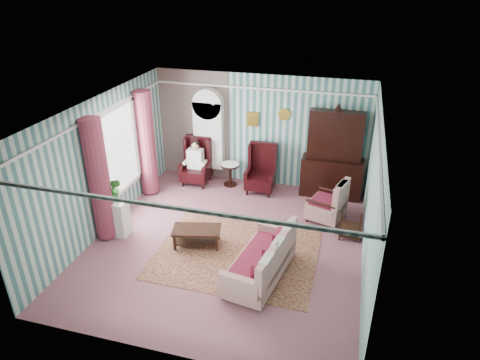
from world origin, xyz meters
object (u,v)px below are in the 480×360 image
(nest_table, at_px, (350,226))
(floral_armchair, at_px, (327,203))
(round_side_table, at_px, (230,175))
(sofa, at_px, (260,254))
(coffee_table, at_px, (197,237))
(seated_woman, at_px, (196,163))
(bookcase, at_px, (209,140))
(wingback_right, at_px, (261,169))
(dresser_hutch, at_px, (334,152))
(plant_stand, at_px, (115,218))
(wingback_left, at_px, (196,162))

(nest_table, xyz_separation_m, floral_armchair, (-0.57, 0.60, 0.16))
(round_side_table, height_order, sofa, sofa)
(nest_table, height_order, floral_armchair, floral_armchair)
(nest_table, height_order, coffee_table, nest_table)
(seated_woman, relative_size, coffee_table, 1.20)
(bookcase, xyz_separation_m, sofa, (2.25, -3.74, -0.60))
(wingback_right, relative_size, round_side_table, 2.08)
(dresser_hutch, relative_size, wingback_right, 1.89)
(wingback_right, relative_size, plant_stand, 1.56)
(wingback_left, relative_size, coffee_table, 1.27)
(bookcase, distance_m, wingback_right, 1.63)
(wingback_right, height_order, coffee_table, wingback_right)
(seated_woman, height_order, plant_stand, seated_woman)
(wingback_right, height_order, round_side_table, wingback_right)
(bookcase, xyz_separation_m, floral_armchair, (3.25, -1.34, -0.69))
(wingback_right, xyz_separation_m, floral_armchair, (1.75, -0.95, -0.19))
(wingback_right, distance_m, seated_woman, 1.75)
(wingback_right, xyz_separation_m, sofa, (0.75, -3.35, -0.11))
(seated_woman, xyz_separation_m, floral_armchair, (3.50, -0.95, -0.16))
(seated_woman, xyz_separation_m, sofa, (2.50, -3.35, -0.07))
(seated_woman, xyz_separation_m, nest_table, (4.07, -1.55, -0.32))
(sofa, bearing_deg, floral_armchair, -13.06)
(nest_table, height_order, plant_stand, plant_stand)
(round_side_table, bearing_deg, sofa, -65.45)
(bookcase, bearing_deg, sofa, -58.98)
(dresser_hutch, height_order, seated_woman, dresser_hutch)
(seated_woman, distance_m, floral_armchair, 3.63)
(dresser_hutch, xyz_separation_m, nest_table, (0.57, -1.82, -0.91))
(dresser_hutch, bearing_deg, round_side_table, -177.36)
(bookcase, bearing_deg, coffee_table, -75.91)
(seated_woman, height_order, coffee_table, seated_woman)
(dresser_hutch, xyz_separation_m, wingback_left, (-3.50, -0.27, -0.55))
(round_side_table, bearing_deg, nest_table, -28.20)
(bookcase, relative_size, floral_armchair, 2.58)
(seated_woman, xyz_separation_m, coffee_table, (1.02, -2.69, -0.39))
(bookcase, xyz_separation_m, round_side_table, (0.65, -0.24, -0.82))
(dresser_hutch, relative_size, sofa, 1.27)
(round_side_table, xyz_separation_m, floral_armchair, (2.60, -1.10, 0.13))
(round_side_table, bearing_deg, wingback_left, -170.54)
(plant_stand, xyz_separation_m, floral_armchair, (4.30, 1.80, 0.03))
(round_side_table, bearing_deg, bookcase, 159.73)
(bookcase, distance_m, plant_stand, 3.39)
(nest_table, relative_size, sofa, 0.29)
(dresser_hutch, xyz_separation_m, round_side_table, (-2.60, -0.12, -0.88))
(dresser_hutch, relative_size, coffee_table, 2.41)
(floral_armchair, bearing_deg, wingback_left, 92.08)
(bookcase, relative_size, wingback_left, 1.79)
(bookcase, bearing_deg, nest_table, -26.92)
(bookcase, xyz_separation_m, seated_woman, (-0.25, -0.39, -0.53))
(round_side_table, height_order, coffee_table, round_side_table)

